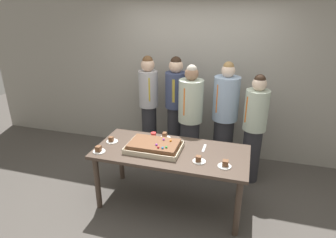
% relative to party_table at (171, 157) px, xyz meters
% --- Properties ---
extents(ground_plane, '(12.00, 12.00, 0.00)m').
position_rel_party_table_xyz_m(ground_plane, '(0.00, 0.00, -0.68)').
color(ground_plane, '#4C4742').
extents(interior_back_panel, '(8.00, 0.12, 3.00)m').
position_rel_party_table_xyz_m(interior_back_panel, '(0.00, 1.60, 0.82)').
color(interior_back_panel, '#9E998E').
rests_on(interior_back_panel, ground_plane).
extents(party_table, '(1.87, 0.86, 0.77)m').
position_rel_party_table_xyz_m(party_table, '(0.00, 0.00, 0.00)').
color(party_table, '#47382D').
rests_on(party_table, ground_plane).
extents(sheet_cake, '(0.67, 0.44, 0.12)m').
position_rel_party_table_xyz_m(sheet_cake, '(-0.21, -0.04, 0.14)').
color(sheet_cake, beige).
rests_on(sheet_cake, party_table).
extents(plated_slice_near_left, '(0.15, 0.15, 0.07)m').
position_rel_party_table_xyz_m(plated_slice_near_left, '(-0.81, 0.01, 0.11)').
color(plated_slice_near_left, white).
rests_on(plated_slice_near_left, party_table).
extents(plated_slice_near_right, '(0.15, 0.15, 0.08)m').
position_rel_party_table_xyz_m(plated_slice_near_right, '(-0.17, 0.31, 0.12)').
color(plated_slice_near_right, white).
rests_on(plated_slice_near_right, party_table).
extents(plated_slice_far_left, '(0.15, 0.15, 0.08)m').
position_rel_party_table_xyz_m(plated_slice_far_left, '(-0.83, -0.28, 0.12)').
color(plated_slice_far_left, white).
rests_on(plated_slice_far_left, party_table).
extents(plated_slice_far_right, '(0.15, 0.15, 0.07)m').
position_rel_party_table_xyz_m(plated_slice_far_right, '(0.67, -0.19, 0.12)').
color(plated_slice_far_right, white).
rests_on(plated_slice_far_right, party_table).
extents(plated_slice_center_front, '(0.15, 0.15, 0.08)m').
position_rel_party_table_xyz_m(plated_slice_center_front, '(0.38, -0.17, 0.11)').
color(plated_slice_center_front, white).
rests_on(plated_slice_center_front, party_table).
extents(drink_cup_nearest, '(0.07, 0.07, 0.10)m').
position_rel_party_table_xyz_m(drink_cup_nearest, '(-0.31, 0.23, 0.14)').
color(drink_cup_nearest, red).
rests_on(drink_cup_nearest, party_table).
extents(cake_server_utensil, '(0.03, 0.20, 0.01)m').
position_rel_party_table_xyz_m(cake_server_utensil, '(0.38, 0.17, 0.09)').
color(cake_server_utensil, silver).
rests_on(cake_server_utensil, party_table).
extents(person_serving_front, '(0.33, 0.33, 1.71)m').
position_rel_party_table_xyz_m(person_serving_front, '(-0.26, 1.17, 0.22)').
color(person_serving_front, '#28282D').
rests_on(person_serving_front, ground_plane).
extents(person_green_shirt_behind, '(0.37, 0.37, 1.71)m').
position_rel_party_table_xyz_m(person_green_shirt_behind, '(0.54, 1.01, 0.20)').
color(person_green_shirt_behind, '#28282D').
rests_on(person_green_shirt_behind, ground_plane).
extents(person_striped_tie_right, '(0.30, 0.30, 1.71)m').
position_rel_party_table_xyz_m(person_striped_tie_right, '(-0.70, 1.13, 0.23)').
color(person_striped_tie_right, '#28282D').
rests_on(person_striped_tie_right, ground_plane).
extents(person_far_right_suit, '(0.35, 0.35, 1.67)m').
position_rel_party_table_xyz_m(person_far_right_suit, '(0.05, 0.84, 0.18)').
color(person_far_right_suit, '#28282D').
rests_on(person_far_right_suit, ground_plane).
extents(person_back_corner, '(0.32, 0.32, 1.59)m').
position_rel_party_table_xyz_m(person_back_corner, '(0.96, 0.85, 0.15)').
color(person_back_corner, '#28282D').
rests_on(person_back_corner, ground_plane).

